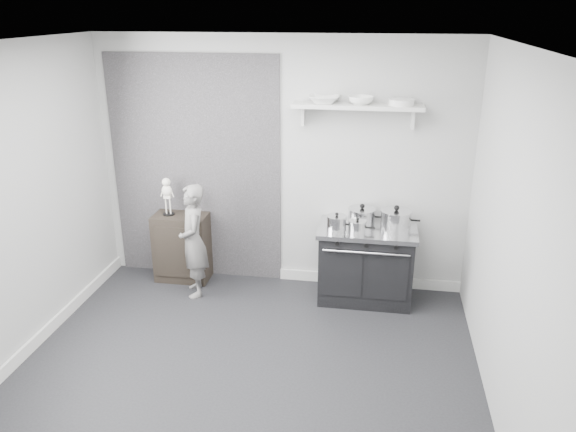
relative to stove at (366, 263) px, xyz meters
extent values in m
plane|color=black|center=(-0.97, -1.48, -0.41)|extent=(4.00, 4.00, 0.00)
cube|color=#AEAEAB|center=(-0.97, 0.32, 0.94)|extent=(4.00, 0.02, 2.70)
cube|color=#AEAEAB|center=(-0.97, -3.28, 0.94)|extent=(4.00, 0.02, 2.70)
cube|color=#AEAEAB|center=(-2.97, -1.48, 0.94)|extent=(0.02, 3.60, 2.70)
cube|color=#AEAEAB|center=(1.03, -1.48, 0.94)|extent=(0.02, 3.60, 2.70)
cube|color=silver|center=(-0.97, -1.48, 2.29)|extent=(4.00, 3.60, 0.02)
cube|color=black|center=(-1.92, 0.31, 0.84)|extent=(1.90, 0.02, 2.50)
cube|color=silver|center=(0.03, 0.30, -0.35)|extent=(2.00, 0.03, 0.12)
cube|color=silver|center=(-2.95, -1.48, -0.35)|extent=(0.03, 3.60, 0.12)
cube|color=silver|center=(-0.17, 0.19, 1.61)|extent=(1.30, 0.26, 0.04)
cube|color=silver|center=(-0.72, 0.26, 1.49)|extent=(0.03, 0.12, 0.20)
cube|color=silver|center=(0.38, 0.26, 1.49)|extent=(0.03, 0.12, 0.20)
cube|color=black|center=(0.00, 0.00, -0.03)|extent=(0.95, 0.57, 0.76)
cube|color=silver|center=(0.00, 0.00, 0.38)|extent=(1.01, 0.61, 0.05)
cube|color=black|center=(-0.23, -0.28, -0.01)|extent=(0.40, 0.02, 0.50)
cube|color=black|center=(0.23, -0.28, -0.01)|extent=(0.40, 0.02, 0.50)
cylinder|color=silver|center=(0.00, -0.31, 0.26)|extent=(0.86, 0.02, 0.02)
cylinder|color=black|center=(-0.29, -0.30, 0.34)|extent=(0.04, 0.03, 0.04)
cylinder|color=black|center=(0.00, -0.30, 0.34)|extent=(0.04, 0.03, 0.04)
cylinder|color=black|center=(0.29, -0.30, 0.34)|extent=(0.04, 0.03, 0.04)
cube|color=black|center=(-2.07, 0.13, -0.02)|extent=(0.60, 0.35, 0.77)
imported|color=slate|center=(-1.82, -0.19, 0.21)|extent=(0.44, 0.53, 1.24)
cylinder|color=silver|center=(-0.31, -0.12, 0.47)|extent=(0.20, 0.20, 0.14)
cylinder|color=silver|center=(-0.31, -0.12, 0.55)|extent=(0.21, 0.21, 0.01)
sphere|color=black|center=(-0.31, -0.12, 0.58)|extent=(0.04, 0.04, 0.04)
cylinder|color=black|center=(-0.17, -0.12, 0.47)|extent=(0.10, 0.02, 0.02)
cylinder|color=silver|center=(-0.07, 0.15, 0.47)|extent=(0.29, 0.29, 0.14)
cylinder|color=silver|center=(-0.07, 0.15, 0.55)|extent=(0.29, 0.29, 0.01)
sphere|color=black|center=(-0.07, 0.15, 0.58)|extent=(0.05, 0.05, 0.05)
cylinder|color=black|center=(0.11, 0.15, 0.47)|extent=(0.10, 0.02, 0.02)
cylinder|color=silver|center=(0.28, 0.08, 0.48)|extent=(0.31, 0.31, 0.16)
cylinder|color=silver|center=(0.28, 0.08, 0.57)|extent=(0.32, 0.32, 0.01)
sphere|color=black|center=(0.28, 0.08, 0.61)|extent=(0.06, 0.06, 0.06)
cylinder|color=black|center=(0.48, 0.08, 0.48)|extent=(0.10, 0.02, 0.02)
cylinder|color=silver|center=(-0.10, -0.13, 0.46)|extent=(0.18, 0.18, 0.11)
cylinder|color=silver|center=(-0.10, -0.13, 0.52)|extent=(0.18, 0.18, 0.01)
sphere|color=black|center=(-0.10, -0.13, 0.54)|extent=(0.03, 0.03, 0.03)
cylinder|color=black|center=(0.02, -0.13, 0.46)|extent=(0.10, 0.02, 0.02)
imported|color=white|center=(-0.50, 0.19, 1.67)|extent=(0.31, 0.31, 0.08)
imported|color=white|center=(-0.14, 0.19, 1.67)|extent=(0.25, 0.25, 0.08)
cylinder|color=white|center=(0.26, 0.19, 1.66)|extent=(0.25, 0.25, 0.06)
camera|label=1|loc=(0.06, -5.41, 2.55)|focal=35.00mm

